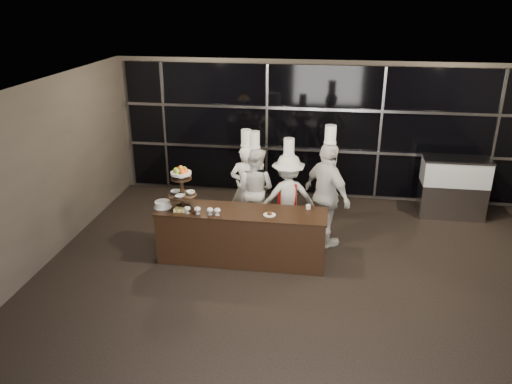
# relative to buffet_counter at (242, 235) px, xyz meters

# --- Properties ---
(room) EXTENTS (10.00, 10.00, 10.00)m
(room) POSITION_rel_buffet_counter_xyz_m (1.23, -1.88, 1.03)
(room) COLOR black
(room) RESTS_ON ground
(window_wall) EXTENTS (8.60, 0.10, 2.80)m
(window_wall) POSITION_rel_buffet_counter_xyz_m (1.23, 3.05, 1.04)
(window_wall) COLOR black
(window_wall) RESTS_ON ground
(buffet_counter) EXTENTS (2.84, 0.74, 0.92)m
(buffet_counter) POSITION_rel_buffet_counter_xyz_m (0.00, 0.00, 0.00)
(buffet_counter) COLOR black
(buffet_counter) RESTS_ON ground
(display_stand) EXTENTS (0.48, 0.48, 0.74)m
(display_stand) POSITION_rel_buffet_counter_xyz_m (-1.00, -0.00, 0.87)
(display_stand) COLOR black
(display_stand) RESTS_ON buffet_counter
(compotes) EXTENTS (0.61, 0.11, 0.12)m
(compotes) POSITION_rel_buffet_counter_xyz_m (-0.60, -0.22, 0.54)
(compotes) COLOR silver
(compotes) RESTS_ON buffet_counter
(layer_cake) EXTENTS (0.30, 0.30, 0.11)m
(layer_cake) POSITION_rel_buffet_counter_xyz_m (-1.34, -0.05, 0.51)
(layer_cake) COLOR white
(layer_cake) RESTS_ON buffet_counter
(pastry_squares) EXTENTS (0.19, 0.13, 0.05)m
(pastry_squares) POSITION_rel_buffet_counter_xyz_m (-1.00, -0.16, 0.48)
(pastry_squares) COLOR #FAE77A
(pastry_squares) RESTS_ON buffet_counter
(small_plate) EXTENTS (0.20, 0.20, 0.05)m
(small_plate) POSITION_rel_buffet_counter_xyz_m (0.48, -0.10, 0.47)
(small_plate) COLOR white
(small_plate) RESTS_ON buffet_counter
(chef_cup) EXTENTS (0.08, 0.08, 0.07)m
(chef_cup) POSITION_rel_buffet_counter_xyz_m (1.09, 0.25, 0.49)
(chef_cup) COLOR white
(chef_cup) RESTS_ON buffet_counter
(display_case) EXTENTS (1.29, 0.56, 1.24)m
(display_case) POSITION_rel_buffet_counter_xyz_m (3.91, 2.42, 0.22)
(display_case) COLOR #A5A5AA
(display_case) RESTS_ON ground
(chef_a) EXTENTS (0.61, 0.40, 1.98)m
(chef_a) POSITION_rel_buffet_counter_xyz_m (-0.12, 1.23, 0.40)
(chef_a) COLOR white
(chef_a) RESTS_ON ground
(chef_b) EXTENTS (0.95, 0.82, 1.96)m
(chef_b) POSITION_rel_buffet_counter_xyz_m (0.04, 1.20, 0.38)
(chef_b) COLOR white
(chef_b) RESTS_ON ground
(chef_c) EXTENTS (1.17, 0.87, 1.91)m
(chef_c) POSITION_rel_buffet_counter_xyz_m (0.68, 1.00, 0.35)
(chef_c) COLOR silver
(chef_c) RESTS_ON ground
(chef_d) EXTENTS (1.09, 1.16, 2.23)m
(chef_d) POSITION_rel_buffet_counter_xyz_m (1.39, 0.79, 0.51)
(chef_d) COLOR silver
(chef_d) RESTS_ON ground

